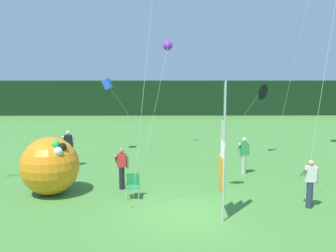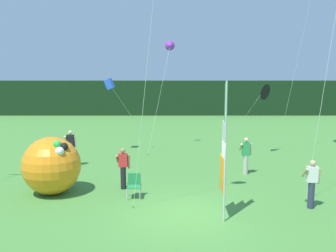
{
  "view_description": "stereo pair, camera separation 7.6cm",
  "coord_description": "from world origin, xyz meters",
  "px_view_note": "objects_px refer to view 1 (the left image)",
  "views": [
    {
      "loc": [
        -0.72,
        -11.91,
        4.63
      ],
      "look_at": [
        -0.59,
        2.95,
        2.51
      ],
      "focal_mm": 40.46,
      "sensor_mm": 36.0,
      "label": 1
    },
    {
      "loc": [
        -0.65,
        -11.91,
        4.63
      ],
      "look_at": [
        -0.59,
        2.95,
        2.51
      ],
      "focal_mm": 40.46,
      "sensor_mm": 36.0,
      "label": 2
    }
  ],
  "objects_px": {
    "person_mid_field": "(310,182)",
    "kite_black_delta_2": "(261,91)",
    "person_far_left": "(69,147)",
    "person_near_banner": "(122,167)",
    "kite_purple_delta_1": "(168,46)",
    "inflatable_balloon": "(50,166)",
    "folding_chair": "(133,184)",
    "kite_blue_box_5": "(108,84)",
    "banner_flag": "(223,154)",
    "person_far_right": "(244,155)"
  },
  "relations": [
    {
      "from": "person_near_banner",
      "to": "folding_chair",
      "type": "height_order",
      "value": "person_near_banner"
    },
    {
      "from": "banner_flag",
      "to": "kite_black_delta_2",
      "type": "distance_m",
      "value": 9.96
    },
    {
      "from": "kite_black_delta_2",
      "to": "kite_purple_delta_1",
      "type": "bearing_deg",
      "value": 158.02
    },
    {
      "from": "person_near_banner",
      "to": "person_mid_field",
      "type": "distance_m",
      "value": 7.03
    },
    {
      "from": "kite_black_delta_2",
      "to": "person_near_banner",
      "type": "bearing_deg",
      "value": -138.72
    },
    {
      "from": "banner_flag",
      "to": "kite_black_delta_2",
      "type": "relative_size",
      "value": 1.08
    },
    {
      "from": "banner_flag",
      "to": "inflatable_balloon",
      "type": "height_order",
      "value": "banner_flag"
    },
    {
      "from": "person_far_left",
      "to": "kite_black_delta_2",
      "type": "distance_m",
      "value": 10.64
    },
    {
      "from": "kite_blue_box_5",
      "to": "kite_black_delta_2",
      "type": "bearing_deg",
      "value": -5.22
    },
    {
      "from": "person_near_banner",
      "to": "kite_black_delta_2",
      "type": "height_order",
      "value": "kite_black_delta_2"
    },
    {
      "from": "person_far_right",
      "to": "kite_purple_delta_1",
      "type": "distance_m",
      "value": 8.67
    },
    {
      "from": "person_near_banner",
      "to": "person_far_left",
      "type": "relative_size",
      "value": 0.92
    },
    {
      "from": "person_mid_field",
      "to": "person_far_right",
      "type": "relative_size",
      "value": 0.99
    },
    {
      "from": "person_near_banner",
      "to": "kite_black_delta_2",
      "type": "xyz_separation_m",
      "value": [
        7.0,
        6.14,
        2.7
      ]
    },
    {
      "from": "person_far_left",
      "to": "inflatable_balloon",
      "type": "xyz_separation_m",
      "value": [
        0.36,
        -4.26,
        0.15
      ]
    },
    {
      "from": "inflatable_balloon",
      "to": "kite_black_delta_2",
      "type": "xyz_separation_m",
      "value": [
        9.64,
        6.77,
        2.47
      ]
    },
    {
      "from": "person_mid_field",
      "to": "person_far_left",
      "type": "relative_size",
      "value": 0.94
    },
    {
      "from": "person_far_right",
      "to": "folding_chair",
      "type": "bearing_deg",
      "value": -145.86
    },
    {
      "from": "inflatable_balloon",
      "to": "kite_purple_delta_1",
      "type": "relative_size",
      "value": 0.34
    },
    {
      "from": "banner_flag",
      "to": "inflatable_balloon",
      "type": "bearing_deg",
      "value": 158.39
    },
    {
      "from": "person_near_banner",
      "to": "person_mid_field",
      "type": "height_order",
      "value": "person_mid_field"
    },
    {
      "from": "banner_flag",
      "to": "kite_black_delta_2",
      "type": "xyz_separation_m",
      "value": [
        3.47,
        9.21,
        1.48
      ]
    },
    {
      "from": "kite_black_delta_2",
      "to": "kite_blue_box_5",
      "type": "xyz_separation_m",
      "value": [
        -8.52,
        0.78,
        0.36
      ]
    },
    {
      "from": "person_mid_field",
      "to": "person_far_right",
      "type": "height_order",
      "value": "person_far_right"
    },
    {
      "from": "person_mid_field",
      "to": "person_far_left",
      "type": "xyz_separation_m",
      "value": [
        -9.69,
        5.81,
        0.07
      ]
    },
    {
      "from": "person_far_left",
      "to": "kite_blue_box_5",
      "type": "xyz_separation_m",
      "value": [
        1.48,
        3.29,
        2.97
      ]
    },
    {
      "from": "person_far_left",
      "to": "kite_black_delta_2",
      "type": "height_order",
      "value": "kite_black_delta_2"
    },
    {
      "from": "person_far_right",
      "to": "folding_chair",
      "type": "xyz_separation_m",
      "value": [
        -4.81,
        -3.26,
        -0.4
      ]
    },
    {
      "from": "inflatable_balloon",
      "to": "kite_black_delta_2",
      "type": "distance_m",
      "value": 12.04
    },
    {
      "from": "person_far_left",
      "to": "kite_blue_box_5",
      "type": "bearing_deg",
      "value": 65.76
    },
    {
      "from": "person_mid_field",
      "to": "kite_black_delta_2",
      "type": "xyz_separation_m",
      "value": [
        0.31,
        8.32,
        2.68
      ]
    },
    {
      "from": "folding_chair",
      "to": "kite_purple_delta_1",
      "type": "bearing_deg",
      "value": 81.56
    },
    {
      "from": "folding_chair",
      "to": "kite_purple_delta_1",
      "type": "relative_size",
      "value": 0.14
    },
    {
      "from": "person_mid_field",
      "to": "folding_chair",
      "type": "bearing_deg",
      "value": 169.65
    },
    {
      "from": "person_mid_field",
      "to": "kite_black_delta_2",
      "type": "distance_m",
      "value": 8.75
    },
    {
      "from": "banner_flag",
      "to": "folding_chair",
      "type": "distance_m",
      "value": 3.95
    },
    {
      "from": "person_near_banner",
      "to": "kite_purple_delta_1",
      "type": "height_order",
      "value": "kite_purple_delta_1"
    },
    {
      "from": "folding_chair",
      "to": "inflatable_balloon",
      "type": "bearing_deg",
      "value": 172.27
    },
    {
      "from": "kite_purple_delta_1",
      "to": "kite_black_delta_2",
      "type": "xyz_separation_m",
      "value": [
        5.1,
        -2.06,
        -2.56
      ]
    },
    {
      "from": "folding_chair",
      "to": "person_mid_field",
      "type": "bearing_deg",
      "value": -10.35
    },
    {
      "from": "person_mid_field",
      "to": "inflatable_balloon",
      "type": "relative_size",
      "value": 0.76
    },
    {
      "from": "banner_flag",
      "to": "person_near_banner",
      "type": "bearing_deg",
      "value": 138.97
    },
    {
      "from": "kite_purple_delta_1",
      "to": "person_far_left",
      "type": "bearing_deg",
      "value": -137.01
    },
    {
      "from": "banner_flag",
      "to": "person_far_left",
      "type": "distance_m",
      "value": 9.43
    },
    {
      "from": "person_near_banner",
      "to": "kite_black_delta_2",
      "type": "bearing_deg",
      "value": 41.28
    },
    {
      "from": "inflatable_balloon",
      "to": "kite_blue_box_5",
      "type": "distance_m",
      "value": 8.14
    },
    {
      "from": "inflatable_balloon",
      "to": "folding_chair",
      "type": "bearing_deg",
      "value": -7.73
    },
    {
      "from": "inflatable_balloon",
      "to": "kite_black_delta_2",
      "type": "relative_size",
      "value": 0.55
    },
    {
      "from": "folding_chair",
      "to": "kite_blue_box_5",
      "type": "height_order",
      "value": "kite_blue_box_5"
    },
    {
      "from": "person_far_right",
      "to": "kite_purple_delta_1",
      "type": "height_order",
      "value": "kite_purple_delta_1"
    }
  ]
}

